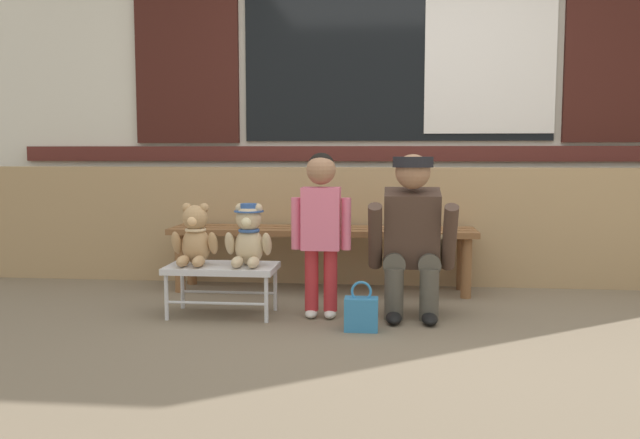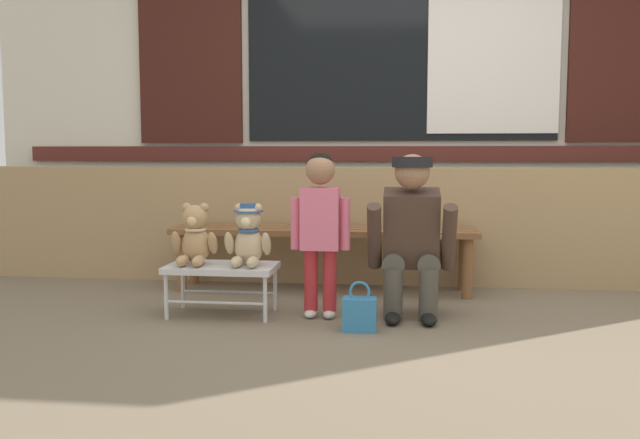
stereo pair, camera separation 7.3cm
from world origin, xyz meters
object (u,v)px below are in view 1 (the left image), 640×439
at_px(teddy_bear_plain, 195,237).
at_px(child_standing, 321,216).
at_px(handbag_on_ground, 361,313).
at_px(small_display_bench, 222,271).
at_px(wooden_bench_long, 322,238).
at_px(teddy_bear_with_hat, 249,236).
at_px(adult_crouching, 413,235).

bearing_deg(teddy_bear_plain, child_standing, 0.67).
bearing_deg(teddy_bear_plain, handbag_on_ground, -15.10).
xyz_separation_m(small_display_bench, handbag_on_ground, (0.83, -0.27, -0.17)).
bearing_deg(child_standing, wooden_bench_long, 95.36).
bearing_deg(small_display_bench, teddy_bear_with_hat, 0.77).
distance_m(teddy_bear_with_hat, handbag_on_ground, 0.81).
relative_size(child_standing, adult_crouching, 1.01).
height_order(small_display_bench, teddy_bear_with_hat, teddy_bear_with_hat).
bearing_deg(child_standing, adult_crouching, 7.11).
relative_size(small_display_bench, child_standing, 0.67).
bearing_deg(wooden_bench_long, teddy_bear_with_hat, -114.84).
distance_m(wooden_bench_long, child_standing, 0.79).
distance_m(teddy_bear_plain, teddy_bear_with_hat, 0.32).
bearing_deg(teddy_bear_with_hat, adult_crouching, 4.44).
distance_m(teddy_bear_plain, adult_crouching, 1.28).
height_order(teddy_bear_plain, adult_crouching, adult_crouching).
bearing_deg(teddy_bear_with_hat, small_display_bench, -179.23).
xyz_separation_m(adult_crouching, handbag_on_ground, (-0.29, -0.34, -0.38)).
xyz_separation_m(wooden_bench_long, teddy_bear_plain, (-0.67, -0.76, 0.09)).
bearing_deg(wooden_bench_long, small_display_bench, -123.84).
relative_size(wooden_bench_long, teddy_bear_with_hat, 5.78).
distance_m(teddy_bear_with_hat, child_standing, 0.44).
distance_m(small_display_bench, teddy_bear_with_hat, 0.26).
height_order(wooden_bench_long, teddy_bear_with_hat, teddy_bear_with_hat).
bearing_deg(small_display_bench, child_standing, 0.99).
height_order(small_display_bench, teddy_bear_plain, teddy_bear_plain).
relative_size(teddy_bear_with_hat, child_standing, 0.38).
relative_size(teddy_bear_plain, child_standing, 0.38).
bearing_deg(child_standing, teddy_bear_plain, -179.33).
height_order(teddy_bear_plain, handbag_on_ground, teddy_bear_plain).
height_order(teddy_bear_with_hat, handbag_on_ground, teddy_bear_with_hat).
xyz_separation_m(teddy_bear_with_hat, handbag_on_ground, (0.67, -0.27, -0.38)).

